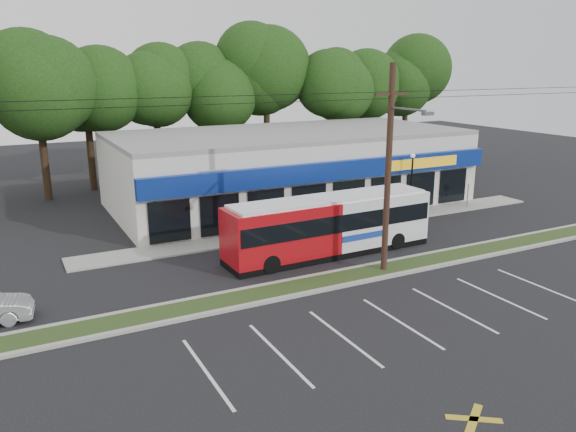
{
  "coord_description": "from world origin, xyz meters",
  "views": [
    {
      "loc": [
        -13.25,
        -20.04,
        9.86
      ],
      "look_at": [
        -0.27,
        5.0,
        2.28
      ],
      "focal_mm": 35.0,
      "sensor_mm": 36.0,
      "label": 1
    }
  ],
  "objects_px": {
    "sign_post": "(469,187)",
    "pedestrian_b": "(373,211)",
    "car_dark": "(383,209)",
    "pedestrian_a": "(405,219)",
    "lamp_post": "(412,177)",
    "utility_pole": "(387,164)",
    "metrobus": "(330,224)"
  },
  "relations": [
    {
      "from": "utility_pole",
      "to": "pedestrian_b",
      "type": "xyz_separation_m",
      "value": [
        4.92,
        7.57,
        -4.63
      ]
    },
    {
      "from": "utility_pole",
      "to": "sign_post",
      "type": "xyz_separation_m",
      "value": [
        13.17,
        7.65,
        -3.86
      ]
    },
    {
      "from": "utility_pole",
      "to": "pedestrian_b",
      "type": "bearing_deg",
      "value": 56.99
    },
    {
      "from": "lamp_post",
      "to": "metrobus",
      "type": "relative_size",
      "value": 0.36
    },
    {
      "from": "metrobus",
      "to": "pedestrian_a",
      "type": "distance_m",
      "value": 6.55
    },
    {
      "from": "sign_post",
      "to": "pedestrian_b",
      "type": "xyz_separation_m",
      "value": [
        -8.25,
        -0.07,
        -0.78
      ]
    },
    {
      "from": "utility_pole",
      "to": "metrobus",
      "type": "bearing_deg",
      "value": 103.29
    },
    {
      "from": "lamp_post",
      "to": "pedestrian_a",
      "type": "bearing_deg",
      "value": -133.86
    },
    {
      "from": "lamp_post",
      "to": "pedestrian_b",
      "type": "distance_m",
      "value": 3.77
    },
    {
      "from": "utility_pole",
      "to": "car_dark",
      "type": "bearing_deg",
      "value": 53.02
    },
    {
      "from": "car_dark",
      "to": "pedestrian_b",
      "type": "bearing_deg",
      "value": 92.52
    },
    {
      "from": "utility_pole",
      "to": "metrobus",
      "type": "distance_m",
      "value": 5.24
    },
    {
      "from": "utility_pole",
      "to": "lamp_post",
      "type": "distance_m",
      "value": 11.67
    },
    {
      "from": "sign_post",
      "to": "utility_pole",
      "type": "bearing_deg",
      "value": -149.85
    },
    {
      "from": "pedestrian_b",
      "to": "sign_post",
      "type": "bearing_deg",
      "value": -151.15
    },
    {
      "from": "pedestrian_a",
      "to": "pedestrian_b",
      "type": "distance_m",
      "value": 2.56
    },
    {
      "from": "metrobus",
      "to": "sign_post",
      "type": "bearing_deg",
      "value": 14.68
    },
    {
      "from": "sign_post",
      "to": "pedestrian_a",
      "type": "bearing_deg",
      "value": -161.49
    },
    {
      "from": "sign_post",
      "to": "car_dark",
      "type": "bearing_deg",
      "value": -179.43
    },
    {
      "from": "sign_post",
      "to": "pedestrian_b",
      "type": "distance_m",
      "value": 8.28
    },
    {
      "from": "lamp_post",
      "to": "utility_pole",
      "type": "bearing_deg",
      "value": -136.05
    },
    {
      "from": "lamp_post",
      "to": "pedestrian_a",
      "type": "height_order",
      "value": "lamp_post"
    },
    {
      "from": "lamp_post",
      "to": "sign_post",
      "type": "xyz_separation_m",
      "value": [
        5.0,
        -0.23,
        -1.12
      ]
    },
    {
      "from": "pedestrian_a",
      "to": "metrobus",
      "type": "bearing_deg",
      "value": -8.59
    },
    {
      "from": "lamp_post",
      "to": "metrobus",
      "type": "distance_m",
      "value": 10.04
    },
    {
      "from": "utility_pole",
      "to": "metrobus",
      "type": "xyz_separation_m",
      "value": [
        -0.84,
        3.57,
        -3.74
      ]
    },
    {
      "from": "utility_pole",
      "to": "sign_post",
      "type": "bearing_deg",
      "value": 30.15
    },
    {
      "from": "lamp_post",
      "to": "car_dark",
      "type": "bearing_deg",
      "value": -173.06
    },
    {
      "from": "lamp_post",
      "to": "car_dark",
      "type": "xyz_separation_m",
      "value": [
        -2.47,
        -0.3,
        -1.83
      ]
    },
    {
      "from": "utility_pole",
      "to": "car_dark",
      "type": "xyz_separation_m",
      "value": [
        5.7,
        7.57,
        -4.57
      ]
    },
    {
      "from": "pedestrian_b",
      "to": "car_dark",
      "type": "bearing_deg",
      "value": -151.67
    },
    {
      "from": "lamp_post",
      "to": "pedestrian_a",
      "type": "distance_m",
      "value": 4.3
    }
  ]
}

